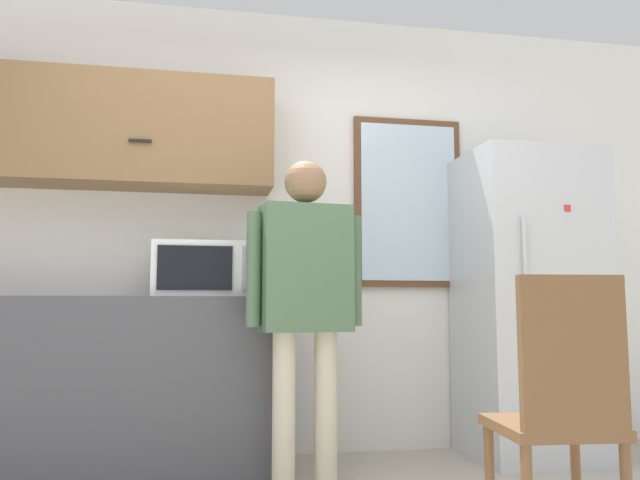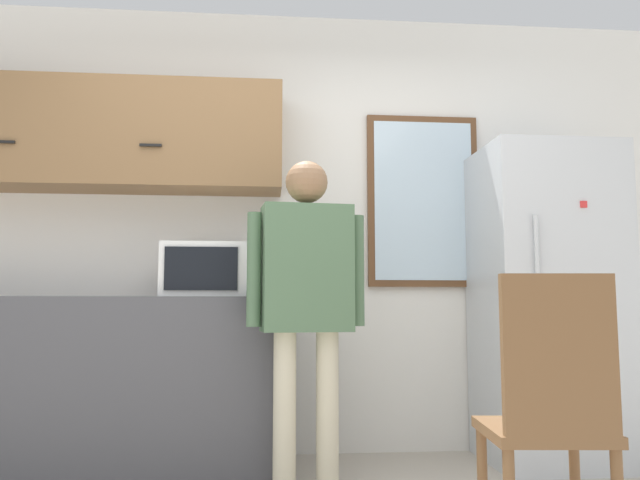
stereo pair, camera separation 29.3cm
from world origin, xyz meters
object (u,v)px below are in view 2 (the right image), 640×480
chair (550,405)px  microwave (214,271)px  person (306,287)px  refrigerator (547,303)px

chair → microwave: bearing=-40.5°
microwave → chair: bearing=-46.0°
microwave → chair: 1.93m
person → chair: 1.28m
refrigerator → microwave: bearing=178.9°
refrigerator → chair: refrigerator is taller
microwave → chair: size_ratio=0.55×
microwave → refrigerator: bearing=-1.1°
microwave → chair: microwave is taller
person → chair: (0.80, -0.90, -0.44)m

